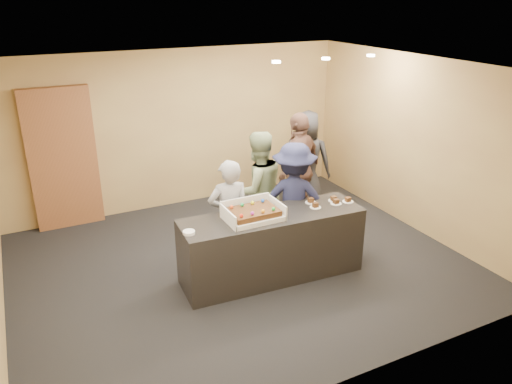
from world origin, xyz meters
TOP-DOWN VIEW (x-y plane):
  - room at (0.00, 0.00)m, footprint 6.04×6.00m
  - serving_counter at (0.25, -0.46)m, footprint 2.44×0.85m
  - storage_cabinet at (-1.93, 2.41)m, footprint 1.02×0.15m
  - cake_box at (-0.02, -0.43)m, footprint 0.71×0.49m
  - sheet_cake at (-0.03, -0.46)m, footprint 0.60×0.42m
  - plate_stack at (-0.89, -0.49)m, footprint 0.14×0.14m
  - slice_a at (0.87, -0.51)m, footprint 0.15×0.15m
  - slice_b at (0.90, -0.34)m, footprint 0.15×0.15m
  - slice_c at (1.18, -0.53)m, footprint 0.15×0.15m
  - slice_d at (1.21, -0.43)m, footprint 0.15×0.15m
  - slice_e at (1.37, -0.54)m, footprint 0.15×0.15m
  - person_server_grey at (-0.16, 0.00)m, footprint 0.61×0.43m
  - person_sage_man at (0.49, 0.45)m, footprint 0.86×0.68m
  - person_navy_man at (0.83, -0.01)m, footprint 1.24×1.07m
  - person_brown_extra at (1.42, 0.82)m, footprint 1.17×0.91m
  - person_dark_suit at (1.83, 1.28)m, footprint 1.01×0.95m
  - ceiling_spotlights at (1.60, 0.50)m, footprint 1.72×0.12m

SIDE VIEW (x-z plane):
  - serving_counter at x=0.25m, z-range 0.00..0.90m
  - person_server_grey at x=-0.16m, z-range 0.00..1.56m
  - person_navy_man at x=0.83m, z-range 0.00..1.66m
  - person_dark_suit at x=1.83m, z-range 0.00..1.73m
  - person_sage_man at x=0.49m, z-range 0.00..1.75m
  - plate_stack at x=-0.89m, z-range 0.90..0.94m
  - slice_a at x=0.87m, z-range 0.89..0.96m
  - slice_b at x=0.90m, z-range 0.89..0.96m
  - slice_c at x=1.18m, z-range 0.89..0.96m
  - slice_d at x=1.21m, z-range 0.89..0.96m
  - slice_e at x=1.37m, z-range 0.89..0.96m
  - person_brown_extra at x=1.42m, z-range 0.00..1.85m
  - cake_box at x=-0.02m, z-range 0.84..1.05m
  - sheet_cake at x=-0.03m, z-range 0.94..1.06m
  - storage_cabinet at x=-1.93m, z-range 0.00..2.24m
  - room at x=0.00m, z-range 0.00..2.70m
  - ceiling_spotlights at x=1.60m, z-range 2.66..2.69m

